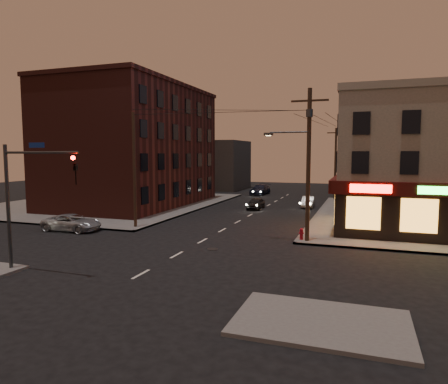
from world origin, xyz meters
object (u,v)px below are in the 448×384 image
at_px(suv_cross, 72,223).
at_px(fire_hydrant, 301,233).
at_px(sedan_mid, 308,202).
at_px(sedan_far, 260,190).
at_px(sedan_near, 256,203).

height_order(suv_cross, fire_hydrant, suv_cross).
relative_size(sedan_mid, sedan_far, 0.74).
distance_m(sedan_mid, sedan_far, 14.39).
height_order(sedan_far, fire_hydrant, sedan_far).
relative_size(sedan_near, fire_hydrant, 4.50).
distance_m(sedan_near, fire_hydrant, 15.99).
bearing_deg(sedan_mid, sedan_far, 123.40).
xyz_separation_m(sedan_mid, fire_hydrant, (1.86, -17.58, -0.03)).
xyz_separation_m(sedan_near, sedan_mid, (5.10, 3.19, 0.01)).
bearing_deg(sedan_near, suv_cross, -122.65).
xyz_separation_m(suv_cross, fire_hydrant, (17.28, 2.00, -0.06)).
bearing_deg(fire_hydrant, sedan_mid, 96.03).
distance_m(suv_cross, sedan_near, 19.37).
relative_size(suv_cross, fire_hydrant, 5.87).
bearing_deg(sedan_mid, sedan_near, -150.32).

